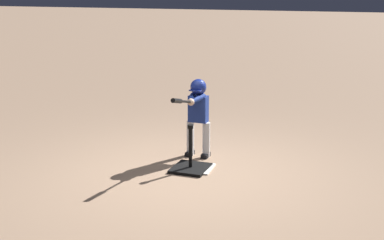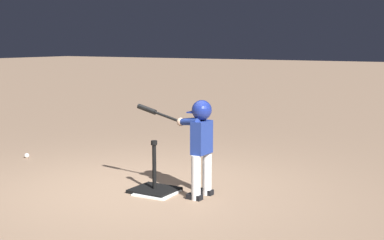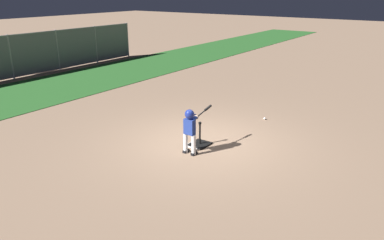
# 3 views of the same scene
# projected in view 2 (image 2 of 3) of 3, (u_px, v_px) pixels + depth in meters

# --- Properties ---
(ground_plane) EXTENTS (90.00, 90.00, 0.00)m
(ground_plane) POSITION_uv_depth(u_px,v_px,m) (139.00, 190.00, 6.50)
(ground_plane) COLOR #93755B
(home_plate) EXTENTS (0.47, 0.47, 0.02)m
(home_plate) POSITION_uv_depth(u_px,v_px,m) (157.00, 193.00, 6.34)
(home_plate) COLOR white
(home_plate) RESTS_ON ground_plane
(batting_tee) EXTENTS (0.51, 0.46, 0.63)m
(batting_tee) POSITION_uv_depth(u_px,v_px,m) (155.00, 186.00, 6.41)
(batting_tee) COLOR black
(batting_tee) RESTS_ON ground_plane
(batter_child) EXTENTS (1.03, 0.36, 1.13)m
(batter_child) POSITION_uv_depth(u_px,v_px,m) (199.00, 136.00, 6.12)
(batter_child) COLOR silver
(batter_child) RESTS_ON ground_plane
(baseball) EXTENTS (0.07, 0.07, 0.07)m
(baseball) POSITION_uv_depth(u_px,v_px,m) (27.00, 156.00, 8.29)
(baseball) COLOR white
(baseball) RESTS_ON ground_plane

